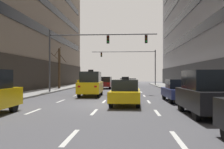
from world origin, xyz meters
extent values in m
plane|color=#515156|center=(0.00, 0.00, 0.00)|extent=(120.00, 120.00, 0.00)
cube|color=silver|center=(-3.15, -3.00, 0.00)|extent=(0.16, 2.00, 0.01)
cube|color=silver|center=(-3.15, 2.00, 0.00)|extent=(0.16, 2.00, 0.01)
cube|color=silver|center=(-3.15, 7.00, 0.00)|extent=(0.16, 2.00, 0.01)
cube|color=silver|center=(-3.15, 12.00, 0.00)|extent=(0.16, 2.00, 0.01)
cube|color=silver|center=(-3.15, 17.00, 0.00)|extent=(0.16, 2.00, 0.01)
cube|color=silver|center=(-3.15, 22.00, 0.00)|extent=(0.16, 2.00, 0.01)
cube|color=silver|center=(-3.15, 27.00, 0.00)|extent=(0.16, 2.00, 0.01)
cube|color=silver|center=(-3.15, 32.00, 0.00)|extent=(0.16, 2.00, 0.01)
cube|color=silver|center=(0.00, -8.00, 0.00)|extent=(0.16, 2.00, 0.01)
cube|color=silver|center=(0.00, -3.00, 0.00)|extent=(0.16, 2.00, 0.01)
cube|color=silver|center=(0.00, 2.00, 0.00)|extent=(0.16, 2.00, 0.01)
cube|color=silver|center=(0.00, 7.00, 0.00)|extent=(0.16, 2.00, 0.01)
cube|color=silver|center=(0.00, 12.00, 0.00)|extent=(0.16, 2.00, 0.01)
cube|color=silver|center=(0.00, 17.00, 0.00)|extent=(0.16, 2.00, 0.01)
cube|color=silver|center=(0.00, 22.00, 0.00)|extent=(0.16, 2.00, 0.01)
cube|color=silver|center=(0.00, 27.00, 0.00)|extent=(0.16, 2.00, 0.01)
cube|color=silver|center=(0.00, 32.00, 0.00)|extent=(0.16, 2.00, 0.01)
cube|color=silver|center=(3.15, -8.00, 0.00)|extent=(0.16, 2.00, 0.01)
cube|color=silver|center=(3.15, -3.00, 0.00)|extent=(0.16, 2.00, 0.01)
cube|color=silver|center=(3.15, 2.00, 0.00)|extent=(0.16, 2.00, 0.01)
cube|color=silver|center=(3.15, 7.00, 0.00)|extent=(0.16, 2.00, 0.01)
cube|color=silver|center=(3.15, 12.00, 0.00)|extent=(0.16, 2.00, 0.01)
cube|color=silver|center=(3.15, 17.00, 0.00)|extent=(0.16, 2.00, 0.01)
cube|color=silver|center=(3.15, 22.00, 0.00)|extent=(0.16, 2.00, 0.01)
cube|color=silver|center=(3.15, 27.00, 0.00)|extent=(0.16, 2.00, 0.01)
cube|color=silver|center=(3.15, 32.00, 0.00)|extent=(0.16, 2.00, 0.01)
cylinder|color=black|center=(0.81, 1.27, 0.32)|extent=(0.23, 0.64, 0.64)
cylinder|color=black|center=(2.36, 1.22, 0.32)|extent=(0.23, 0.64, 0.64)
cylinder|color=black|center=(0.73, -1.34, 0.32)|extent=(0.23, 0.64, 0.64)
cylinder|color=black|center=(2.27, -1.39, 0.32)|extent=(0.23, 0.64, 0.64)
cube|color=yellow|center=(1.54, -0.06, 0.63)|extent=(1.92, 4.31, 0.62)
cube|color=black|center=(1.54, -0.25, 1.27)|extent=(1.61, 1.89, 0.66)
cube|color=white|center=(0.99, 2.05, 0.74)|extent=(0.20, 0.08, 0.14)
cube|color=red|center=(0.85, -2.12, 0.74)|extent=(0.20, 0.08, 0.14)
cube|color=white|center=(2.24, 2.01, 0.74)|extent=(0.20, 0.08, 0.14)
cube|color=red|center=(2.09, -2.16, 0.74)|extent=(0.20, 0.08, 0.14)
cube|color=black|center=(1.54, -0.25, 1.68)|extent=(0.43, 0.21, 0.17)
cylinder|color=black|center=(-4.03, -3.35, 0.33)|extent=(0.24, 0.67, 0.66)
cube|color=white|center=(-4.20, -2.54, 0.94)|extent=(0.20, 0.09, 0.14)
cylinder|color=black|center=(-2.51, 7.70, 0.34)|extent=(0.25, 0.68, 0.68)
cylinder|color=black|center=(-0.86, 7.74, 0.34)|extent=(0.25, 0.68, 0.68)
cylinder|color=black|center=(-2.43, 4.92, 0.34)|extent=(0.25, 0.68, 0.68)
cylinder|color=black|center=(-0.78, 4.97, 0.34)|extent=(0.25, 0.68, 0.68)
cube|color=yellow|center=(-1.64, 6.33, 0.80)|extent=(2.02, 4.57, 0.92)
cube|color=black|center=(-1.64, 6.33, 1.73)|extent=(1.72, 2.72, 0.92)
cube|color=white|center=(-2.37, 8.53, 0.96)|extent=(0.21, 0.09, 0.14)
cube|color=red|center=(-2.24, 4.09, 0.96)|extent=(0.21, 0.09, 0.14)
cube|color=white|center=(-1.05, 8.57, 0.96)|extent=(0.21, 0.09, 0.14)
cube|color=red|center=(-0.92, 4.13, 0.96)|extent=(0.21, 0.09, 0.14)
cube|color=black|center=(-1.64, 6.33, 2.28)|extent=(0.46, 0.22, 0.18)
cylinder|color=black|center=(1.00, 10.29, 0.31)|extent=(0.23, 0.63, 0.63)
cylinder|color=black|center=(2.52, 10.24, 0.31)|extent=(0.23, 0.63, 0.63)
cylinder|color=black|center=(0.92, 7.73, 0.31)|extent=(0.23, 0.63, 0.63)
cylinder|color=black|center=(2.44, 7.68, 0.31)|extent=(0.23, 0.63, 0.63)
cube|color=maroon|center=(1.72, 8.99, 0.62)|extent=(1.87, 4.23, 0.61)
cube|color=black|center=(1.71, 8.80, 1.24)|extent=(1.57, 1.85, 0.65)
cube|color=white|center=(1.17, 11.05, 0.72)|extent=(0.19, 0.08, 0.13)
cube|color=red|center=(1.04, 6.96, 0.72)|extent=(0.19, 0.08, 0.13)
cube|color=white|center=(2.39, 11.01, 0.72)|extent=(0.19, 0.08, 0.13)
cube|color=red|center=(2.27, 6.92, 0.72)|extent=(0.19, 0.08, 0.13)
cylinder|color=black|center=(-5.63, 22.82, 0.33)|extent=(0.22, 0.65, 0.65)
cylinder|color=black|center=(-4.06, 22.84, 0.33)|extent=(0.22, 0.65, 0.65)
cylinder|color=black|center=(-5.60, 20.16, 0.33)|extent=(0.22, 0.65, 0.65)
cylinder|color=black|center=(-4.03, 20.18, 0.33)|extent=(0.22, 0.65, 0.65)
cube|color=yellow|center=(-4.83, 21.50, 0.77)|extent=(1.86, 4.36, 0.89)
cube|color=black|center=(-4.83, 21.50, 1.66)|extent=(1.60, 2.58, 0.89)
cube|color=white|center=(-5.49, 23.62, 0.92)|extent=(0.20, 0.08, 0.14)
cube|color=red|center=(-5.44, 19.36, 0.92)|extent=(0.20, 0.08, 0.14)
cube|color=white|center=(-4.22, 23.63, 0.92)|extent=(0.20, 0.08, 0.14)
cube|color=red|center=(-4.17, 19.38, 0.92)|extent=(0.20, 0.08, 0.14)
cube|color=black|center=(-4.83, 21.50, 2.19)|extent=(0.44, 0.20, 0.18)
cylinder|color=black|center=(-2.27, 20.34, 0.34)|extent=(0.26, 0.68, 0.67)
cylinder|color=black|center=(-0.65, 20.26, 0.34)|extent=(0.26, 0.68, 0.67)
cylinder|color=black|center=(-2.41, 17.59, 0.34)|extent=(0.26, 0.68, 0.67)
cylinder|color=black|center=(-0.78, 17.51, 0.34)|extent=(0.26, 0.68, 0.67)
cube|color=maroon|center=(-1.53, 18.92, 0.66)|extent=(2.08, 4.56, 0.65)
cube|color=black|center=(-1.54, 18.72, 1.33)|extent=(1.72, 2.01, 0.69)
cube|color=white|center=(-2.08, 21.15, 0.78)|extent=(0.21, 0.09, 0.14)
cube|color=red|center=(-2.29, 16.76, 0.78)|extent=(0.21, 0.09, 0.14)
cube|color=white|center=(-0.77, 21.09, 0.78)|extent=(0.21, 0.09, 0.14)
cube|color=red|center=(-0.98, 16.70, 0.78)|extent=(0.21, 0.09, 0.14)
cube|color=white|center=(4.58, -7.51, 0.90)|extent=(0.19, 0.08, 0.14)
cylinder|color=black|center=(4.44, -2.43, 0.32)|extent=(0.23, 0.65, 0.65)
cylinder|color=black|center=(6.01, -2.40, 0.32)|extent=(0.23, 0.65, 0.65)
cylinder|color=black|center=(4.49, -5.08, 0.32)|extent=(0.23, 0.65, 0.65)
cube|color=black|center=(5.25, -3.74, 0.77)|extent=(1.89, 4.35, 0.88)
cube|color=black|center=(5.25, -3.74, 1.65)|extent=(1.62, 2.58, 0.88)
cube|color=white|center=(4.58, -1.63, 0.92)|extent=(0.20, 0.08, 0.14)
cube|color=red|center=(4.66, -5.87, 0.92)|extent=(0.20, 0.08, 0.14)
cube|color=white|center=(5.84, -1.61, 0.92)|extent=(0.20, 0.08, 0.14)
cylinder|color=black|center=(4.45, 3.64, 0.32)|extent=(0.22, 0.64, 0.63)
cylinder|color=black|center=(5.99, 3.67, 0.32)|extent=(0.22, 0.64, 0.63)
cylinder|color=black|center=(4.51, 1.05, 0.32)|extent=(0.22, 0.64, 0.63)
cylinder|color=black|center=(6.05, 1.08, 0.32)|extent=(0.22, 0.64, 0.63)
cube|color=navy|center=(5.25, 2.36, 0.62)|extent=(1.86, 4.26, 0.61)
cube|color=black|center=(5.25, 2.17, 1.26)|extent=(1.57, 1.86, 0.65)
cube|color=white|center=(4.59, 4.42, 0.73)|extent=(0.19, 0.08, 0.13)
cube|color=red|center=(4.68, 0.28, 0.73)|extent=(0.19, 0.08, 0.13)
cube|color=white|center=(5.82, 4.44, 0.73)|extent=(0.19, 0.08, 0.13)
cube|color=red|center=(5.91, 0.30, 0.73)|extent=(0.19, 0.08, 0.13)
cylinder|color=#4C4C51|center=(-6.70, 10.18, 3.45)|extent=(0.18, 0.18, 6.61)
cylinder|color=#4C4C51|center=(-0.99, 10.18, 6.17)|extent=(11.41, 0.12, 0.12)
cube|color=black|center=(-0.42, 10.18, 5.65)|extent=(0.28, 0.24, 0.84)
sphere|color=#4B0704|center=(-0.42, 10.04, 5.91)|extent=(0.17, 0.17, 0.17)
sphere|color=#523505|center=(-0.42, 10.04, 5.65)|extent=(0.17, 0.17, 0.17)
sphere|color=green|center=(-0.42, 10.04, 5.39)|extent=(0.17, 0.17, 0.17)
cube|color=black|center=(3.57, 10.18, 5.65)|extent=(0.28, 0.24, 0.84)
sphere|color=#4B0704|center=(3.57, 10.04, 5.91)|extent=(0.17, 0.17, 0.17)
sphere|color=#523505|center=(3.57, 10.04, 5.65)|extent=(0.17, 0.17, 0.17)
sphere|color=green|center=(3.57, 10.04, 5.39)|extent=(0.17, 0.17, 0.17)
cylinder|color=#4C4C51|center=(6.70, 30.02, 3.38)|extent=(0.18, 0.18, 6.48)
cylinder|color=#4C4C51|center=(0.78, 30.02, 6.31)|extent=(11.85, 0.12, 0.12)
cube|color=black|center=(-3.37, 30.02, 5.79)|extent=(0.28, 0.24, 0.84)
sphere|color=#4B0704|center=(-3.37, 29.88, 6.05)|extent=(0.17, 0.17, 0.17)
sphere|color=orange|center=(-3.37, 29.88, 5.79)|extent=(0.17, 0.17, 0.17)
sphere|color=#073E10|center=(-3.37, 29.88, 5.53)|extent=(0.17, 0.17, 0.17)
cylinder|color=#4C3823|center=(-7.58, 16.77, 2.81)|extent=(0.32, 0.32, 5.35)
cylinder|color=#42301E|center=(-7.89, 17.12, 5.17)|extent=(0.78, 0.72, 1.26)
cylinder|color=#42301E|center=(-8.03, 16.17, 4.41)|extent=(1.26, 0.97, 0.96)
cylinder|color=#42301E|center=(-6.97, 16.53, 4.09)|extent=(0.55, 1.28, 0.97)
camera|label=1|loc=(1.73, -15.08, 1.84)|focal=38.64mm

